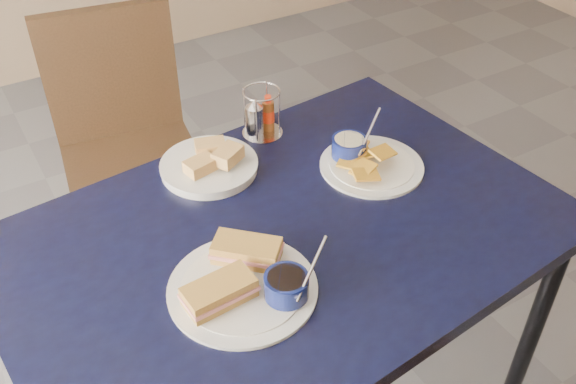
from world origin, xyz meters
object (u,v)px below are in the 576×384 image
plantain_plate (363,158)px  bread_basket (210,164)px  sandwich_plate (246,280)px  dining_table (286,250)px  chair_far (121,132)px  condiment_caddy (260,117)px

plantain_plate → bread_basket: plantain_plate is taller
sandwich_plate → bread_basket: size_ratio=1.32×
dining_table → plantain_plate: (0.29, 0.11, 0.08)m
dining_table → chair_far: chair_far is taller
sandwich_plate → condiment_caddy: 0.56m
chair_far → sandwich_plate: size_ratio=2.89×
plantain_plate → chair_far: bearing=116.5°
bread_basket → condiment_caddy: size_ratio=1.77×
dining_table → condiment_caddy: size_ratio=9.74×
dining_table → sandwich_plate: 0.21m
dining_table → plantain_plate: plantain_plate is taller
bread_basket → condiment_caddy: condiment_caddy is taller
bread_basket → plantain_plate: bearing=-26.7°
chair_far → sandwich_plate: chair_far is taller
chair_far → plantain_plate: size_ratio=3.50×
chair_far → sandwich_plate: bearing=-92.9°
sandwich_plate → chair_far: bearing=87.1°
sandwich_plate → condiment_caddy: condiment_caddy is taller
plantain_plate → bread_basket: size_ratio=1.09×
dining_table → bread_basket: 0.30m
bread_basket → condiment_caddy: (0.19, 0.08, 0.04)m
dining_table → condiment_caddy: 0.41m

